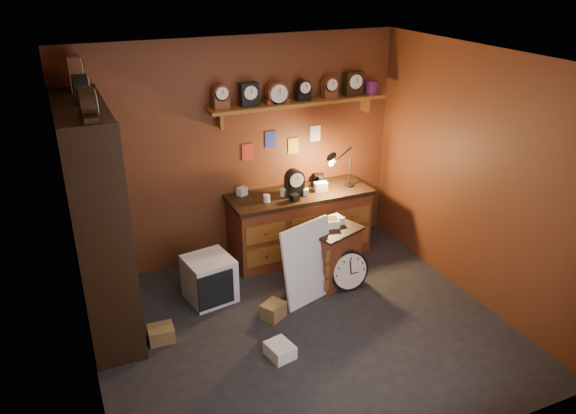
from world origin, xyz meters
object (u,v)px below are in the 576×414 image
Objects in this scene: shelving_unit at (92,211)px; big_round_clock at (349,271)px; workbench at (300,220)px; low_cabinet at (331,252)px.

shelving_unit is 2.84m from big_round_clock.
low_cabinet is (0.08, -0.71, -0.10)m from workbench.
workbench reaches higher than big_round_clock.
low_cabinet is at bearing 109.63° from big_round_clock.
shelving_unit is at bearing 154.95° from low_cabinet.
shelving_unit is 5.43× the size of big_round_clock.
big_round_clock is (0.17, -0.97, -0.24)m from workbench.
shelving_unit is 2.61m from workbench.
shelving_unit is at bearing -168.53° from workbench.
shelving_unit reaches higher than low_cabinet.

